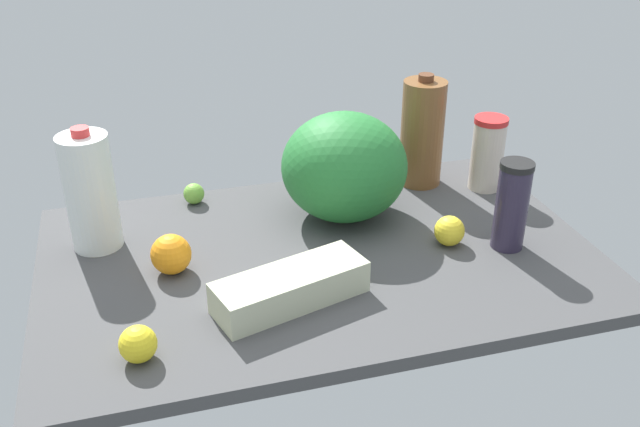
% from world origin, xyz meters
% --- Properties ---
extents(countertop, '(1.20, 0.76, 0.03)m').
position_xyz_m(countertop, '(0.00, 0.00, 0.01)').
color(countertop, '#434345').
rests_on(countertop, ground).
extents(milk_jug, '(0.11, 0.11, 0.28)m').
position_xyz_m(milk_jug, '(-0.47, 0.17, 0.16)').
color(milk_jug, white).
rests_on(milk_jug, countertop).
extents(shaker_bottle, '(0.07, 0.07, 0.20)m').
position_xyz_m(shaker_bottle, '(0.41, -0.08, 0.13)').
color(shaker_bottle, '#2E273D').
rests_on(shaker_bottle, countertop).
extents(tumbler_cup, '(0.08, 0.08, 0.19)m').
position_xyz_m(tumbler_cup, '(0.50, 0.20, 0.13)').
color(tumbler_cup, beige).
rests_on(tumbler_cup, countertop).
extents(egg_carton, '(0.32, 0.19, 0.07)m').
position_xyz_m(egg_carton, '(-0.10, -0.16, 0.06)').
color(egg_carton, beige).
rests_on(egg_carton, countertop).
extents(watermelon, '(0.30, 0.30, 0.25)m').
position_xyz_m(watermelon, '(0.10, 0.16, 0.16)').
color(watermelon, '#257532').
rests_on(watermelon, countertop).
extents(chocolate_milk_jug, '(0.11, 0.11, 0.29)m').
position_xyz_m(chocolate_milk_jug, '(0.35, 0.28, 0.17)').
color(chocolate_milk_jug, brown).
rests_on(chocolate_milk_jug, countertop).
extents(lime_beside_bowl, '(0.05, 0.05, 0.05)m').
position_xyz_m(lime_beside_bowl, '(-0.24, 0.32, 0.06)').
color(lime_beside_bowl, '#6CA93A').
rests_on(lime_beside_bowl, countertop).
extents(lemon_near_front, '(0.07, 0.07, 0.07)m').
position_xyz_m(lemon_near_front, '(0.29, -0.04, 0.06)').
color(lemon_near_front, yellow).
rests_on(lemon_near_front, countertop).
extents(orange_by_jug, '(0.09, 0.09, 0.09)m').
position_xyz_m(orange_by_jug, '(-0.32, 0.01, 0.07)').
color(orange_by_jug, orange).
rests_on(orange_by_jug, countertop).
extents(lemon_loose, '(0.07, 0.07, 0.07)m').
position_xyz_m(lemon_loose, '(-0.40, -0.26, 0.06)').
color(lemon_loose, yellow).
rests_on(lemon_loose, countertop).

